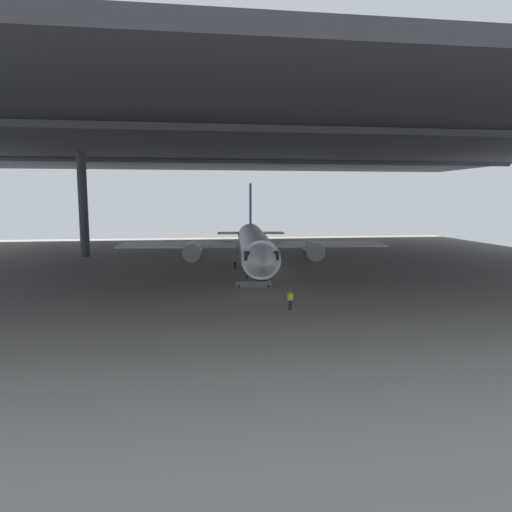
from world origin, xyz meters
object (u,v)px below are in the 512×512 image
Objects in this scene: boarding_stairs at (253,280)px; airplane_main at (254,245)px; crew_worker_near_nose at (290,299)px; crew_worker_by_stairs at (247,273)px.

airplane_main is at bearing 81.73° from boarding_stairs.
airplane_main reaches higher than boarding_stairs.
crew_worker_by_stairs is (-2.23, 14.27, -0.07)m from crew_worker_near_nose.
airplane_main is at bearing 76.00° from crew_worker_by_stairs.
boarding_stairs is at bearing -84.86° from crew_worker_by_stairs.
crew_worker_near_nose is at bearing -89.04° from airplane_main.
crew_worker_near_nose is 1.07× the size of crew_worker_by_stairs.
boarding_stairs is 11.13m from crew_worker_near_nose.
boarding_stairs is 3.33m from crew_worker_by_stairs.
boarding_stairs is at bearing 100.02° from crew_worker_near_nose.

